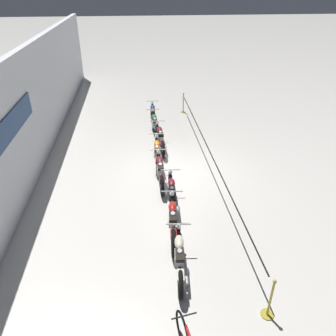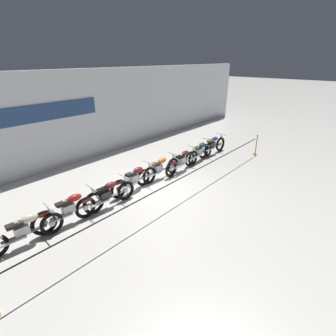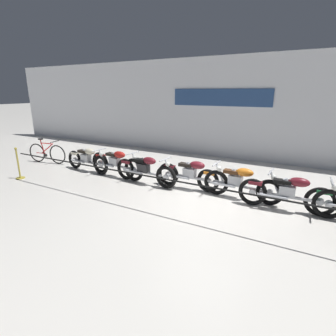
% 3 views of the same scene
% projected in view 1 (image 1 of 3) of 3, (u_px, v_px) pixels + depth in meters
% --- Properties ---
extents(ground_plane, '(120.00, 120.00, 0.00)m').
position_uv_depth(ground_plane, '(178.00, 172.00, 12.04)').
color(ground_plane, silver).
extents(back_wall, '(28.00, 0.29, 4.20)m').
position_uv_depth(back_wall, '(21.00, 124.00, 10.52)').
color(back_wall, white).
rests_on(back_wall, ground).
extents(motorcycle_cream_0, '(2.09, 0.62, 0.91)m').
position_uv_depth(motorcycle_cream_0, '(179.00, 257.00, 7.73)').
color(motorcycle_cream_0, black).
rests_on(motorcycle_cream_0, ground).
extents(motorcycle_red_1, '(2.30, 0.62, 0.95)m').
position_uv_depth(motorcycle_red_1, '(173.00, 221.00, 8.86)').
color(motorcycle_red_1, black).
rests_on(motorcycle_red_1, ground).
extents(motorcycle_maroon_2, '(2.27, 0.62, 0.93)m').
position_uv_depth(motorcycle_maroon_2, '(172.00, 195.00, 9.95)').
color(motorcycle_maroon_2, black).
rests_on(motorcycle_maroon_2, ground).
extents(motorcycle_maroon_3, '(2.25, 0.62, 0.93)m').
position_uv_depth(motorcycle_maroon_3, '(160.00, 171.00, 11.19)').
color(motorcycle_maroon_3, black).
rests_on(motorcycle_maroon_3, ground).
extents(motorcycle_orange_4, '(2.37, 0.62, 0.92)m').
position_uv_depth(motorcycle_orange_4, '(157.00, 153.00, 12.36)').
color(motorcycle_orange_4, black).
rests_on(motorcycle_orange_4, ground).
extents(motorcycle_maroon_5, '(2.37, 0.62, 0.93)m').
position_uv_depth(motorcycle_maroon_5, '(160.00, 138.00, 13.49)').
color(motorcycle_maroon_5, black).
rests_on(motorcycle_maroon_5, ground).
extents(motorcycle_green_6, '(2.34, 0.62, 0.93)m').
position_uv_depth(motorcycle_green_6, '(155.00, 125.00, 14.75)').
color(motorcycle_green_6, black).
rests_on(motorcycle_green_6, ground).
extents(motorcycle_blue_7, '(2.27, 0.62, 0.96)m').
position_uv_depth(motorcycle_blue_7, '(153.00, 115.00, 15.77)').
color(motorcycle_blue_7, black).
rests_on(motorcycle_blue_7, ground).
extents(stanchion_far_left, '(12.12, 0.28, 1.05)m').
position_uv_depth(stanchion_far_left, '(218.00, 173.00, 10.52)').
color(stanchion_far_left, gold).
rests_on(stanchion_far_left, ground).
extents(stanchion_mid_left, '(0.28, 0.28, 1.05)m').
position_uv_depth(stanchion_mid_left, '(183.00, 106.00, 17.26)').
color(stanchion_mid_left, gold).
rests_on(stanchion_mid_left, ground).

